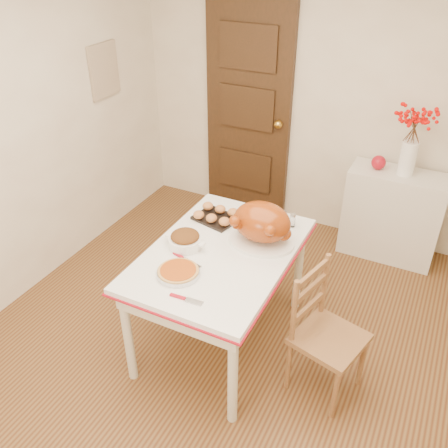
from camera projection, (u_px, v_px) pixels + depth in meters
The scene contains 17 objects.
floor at pixel (221, 355), 3.43m from camera, with size 3.50×4.00×0.00m, color #4D2813.
wall_back at pixel (323, 101), 4.27m from camera, with size 3.50×0.00×2.50m, color silver.
door_back at pixel (248, 114), 4.63m from camera, with size 0.85×0.06×2.06m, color #3A2111.
photo_board at pixel (104, 70), 4.18m from camera, with size 0.03×0.35×0.45m, color #C4B993.
sideboard at pixel (392, 215), 4.26m from camera, with size 0.81×0.36×0.81m, color beige.
kitchen_table at pixel (221, 297), 3.36m from camera, with size 0.90×1.31×0.78m, color white, non-canonical shape.
chair_oak at pixel (330, 336), 2.97m from camera, with size 0.39×0.39×0.89m, color brown, non-canonical shape.
berry_vase at pixel (412, 140), 3.87m from camera, with size 0.31×0.31×0.60m, color white, non-canonical shape.
apple at pixel (379, 162), 4.08m from camera, with size 0.12×0.12×0.12m, color #A10E1C.
turkey_platter at pixel (262, 224), 3.16m from camera, with size 0.45×0.36×0.29m, color #9D3506, non-canonical shape.
pumpkin_pie at pixel (178, 271), 2.93m from camera, with size 0.26×0.26×0.05m, color #9B3F0D.
stuffing_dish at pixel (185, 240), 3.16m from camera, with size 0.28×0.22×0.11m, color #5B2C0F, non-canonical shape.
rolls_tray at pixel (216, 215), 3.46m from camera, with size 0.29×0.23×0.08m, color #B76F3D, non-canonical shape.
pie_server at pixel (186, 299), 2.75m from camera, with size 0.20×0.06×0.01m, color silver, non-canonical shape.
carving_knife at pixel (186, 260), 3.06m from camera, with size 0.24×0.06×0.01m, color silver, non-canonical shape.
drinking_glass at pixel (260, 208), 3.51m from camera, with size 0.06×0.06×0.10m, color white.
shaker_pair at pixel (288, 219), 3.39m from camera, with size 0.10×0.04×0.10m, color white, non-canonical shape.
Camera 1 is at (1.09, -2.13, 2.62)m, focal length 38.96 mm.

